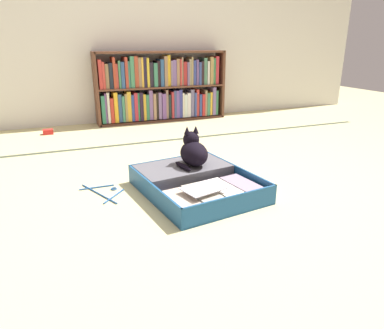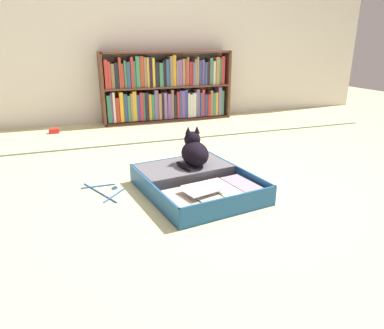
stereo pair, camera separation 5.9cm
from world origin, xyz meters
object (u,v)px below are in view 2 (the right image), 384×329
at_px(open_suitcase, 193,182).
at_px(clothes_hanger, 105,191).
at_px(bookshelf, 166,89).
at_px(small_red_pouch, 54,131).
at_px(black_cat, 194,152).

height_order(open_suitcase, clothes_hanger, open_suitcase).
distance_m(open_suitcase, clothes_hanger, 0.57).
distance_m(bookshelf, small_red_pouch, 1.36).
height_order(open_suitcase, small_red_pouch, open_suitcase).
bearing_deg(small_red_pouch, bookshelf, 9.76).
distance_m(open_suitcase, small_red_pouch, 2.09).
bearing_deg(bookshelf, small_red_pouch, -170.24).
height_order(clothes_hanger, small_red_pouch, small_red_pouch).
xyz_separation_m(open_suitcase, clothes_hanger, (-0.55, 0.16, -0.05)).
bearing_deg(open_suitcase, clothes_hanger, 163.18).
distance_m(bookshelf, black_cat, 2.03).
xyz_separation_m(bookshelf, small_red_pouch, (-1.29, -0.22, -0.36)).
relative_size(bookshelf, small_red_pouch, 15.57).
relative_size(clothes_hanger, small_red_pouch, 3.74).
bearing_deg(small_red_pouch, black_cat, -62.53).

